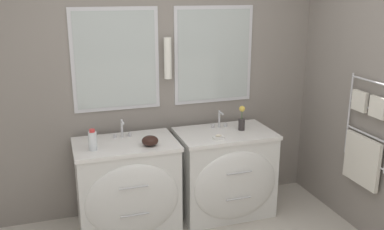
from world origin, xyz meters
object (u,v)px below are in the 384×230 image
vanity_left (128,186)px  vanity_right (226,173)px  toiletry_bottle (93,140)px  flower_vase (242,120)px  amenity_bowl (150,141)px

vanity_left → vanity_right: 0.98m
toiletry_bottle → vanity_right: bearing=2.7°
vanity_left → toiletry_bottle: (-0.30, -0.06, 0.51)m
vanity_right → flower_vase: flower_vase is taller
vanity_right → toiletry_bottle: bearing=-177.3°
vanity_right → flower_vase: 0.55m
vanity_right → amenity_bowl: 0.92m
vanity_left → vanity_right: bearing=0.0°
vanity_left → amenity_bowl: 0.51m
vanity_left → flower_vase: 1.27m
vanity_left → flower_vase: size_ratio=3.78×
vanity_left → amenity_bowl: (0.20, -0.10, 0.46)m
vanity_right → toiletry_bottle: 1.38m
toiletry_bottle → flower_vase: 1.46m
amenity_bowl → flower_vase: flower_vase is taller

